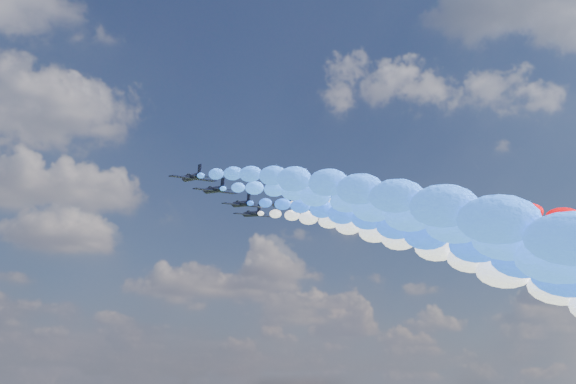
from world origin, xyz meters
name	(u,v)px	position (x,y,z in m)	size (l,w,h in m)	color
jet_0	(192,177)	(-25.18, -5.44, 100.21)	(8.83, 11.85, 2.61)	black
trail_0	(340,206)	(-25.18, -61.17, 83.17)	(5.66, 107.24, 38.03)	blue
jet_1	(214,190)	(-17.83, 1.87, 100.21)	(8.83, 11.85, 2.61)	black
trail_1	(360,222)	(-17.83, -53.87, 83.17)	(5.66, 107.24, 38.03)	#2D75FF
jet_2	(241,204)	(-7.92, 11.09, 100.21)	(8.83, 11.85, 2.61)	black
trail_2	(384,239)	(-7.92, -44.64, 83.17)	(5.66, 107.24, 38.03)	blue
jet_3	(283,204)	(0.22, 7.15, 100.21)	(8.83, 11.85, 2.61)	black
trail_3	(444,239)	(0.22, -48.59, 83.17)	(5.66, 107.24, 38.03)	white
jet_4	(252,214)	(-1.69, 19.46, 100.21)	(8.83, 11.85, 2.61)	black
trail_4	(388,250)	(-1.69, -36.28, 83.17)	(5.66, 107.24, 38.03)	white
jet_5	(312,211)	(9.34, 10.62, 100.21)	(8.83, 11.85, 2.61)	black
trail_5	(476,247)	(9.34, -45.12, 83.17)	(5.66, 107.24, 38.03)	red
jet_6	(349,209)	(15.84, 4.93, 100.21)	(8.83, 11.85, 2.61)	black
trail_6	(533,245)	(15.84, -50.81, 83.17)	(5.66, 107.24, 38.03)	red
jet_7	(409,206)	(25.97, -3.78, 100.21)	(8.83, 11.85, 2.61)	black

